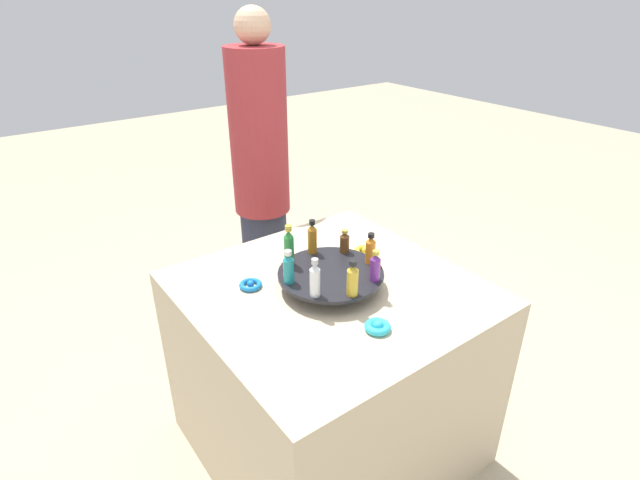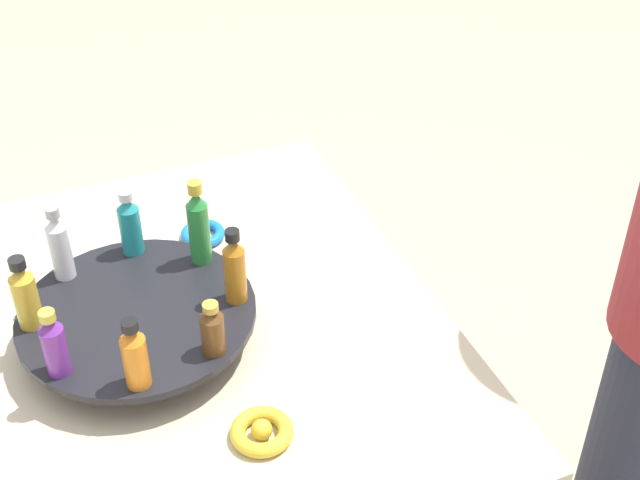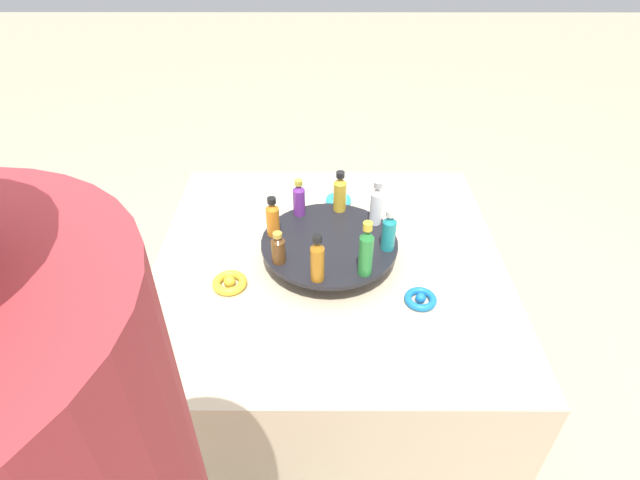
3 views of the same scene
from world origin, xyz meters
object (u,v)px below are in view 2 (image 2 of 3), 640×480
Objects in this scene: bottle_amber at (235,268)px; ribbon_bow_gold at (262,431)px; bottle_gold at (25,295)px; bottle_brown at (213,330)px; bottle_teal at (130,224)px; bottle_orange at (135,356)px; ribbon_bow_blue at (203,234)px; bottle_green at (198,225)px; bottle_clear at (59,245)px; bottle_purple at (54,344)px; display_stand at (138,319)px.

ribbon_bow_gold is (-0.04, -0.22, -0.11)m from bottle_amber.
bottle_brown is at bearing -34.11° from bottle_gold.
bottle_gold is (-0.18, -0.12, 0.00)m from bottle_teal.
bottle_orange is at bearing -101.61° from bottle_teal.
ribbon_bow_blue is at bearing 83.26° from ribbon_bow_gold.
bottle_green is at bearing 78.39° from bottle_brown.
bottle_teal is at bearing 100.89° from bottle_brown.
bottle_amber is 0.25m from ribbon_bow_gold.
bottle_gold is at bearing -124.11° from bottle_clear.
bottle_teal is at bearing 123.39° from bottle_amber.
bottle_green is 1.88× the size of ribbon_bow_blue.
bottle_green reaches higher than bottle_gold.
bottle_green reaches higher than bottle_brown.
bottle_clear is 1.65× the size of ribbon_bow_blue.
bottle_gold is at bearing 100.89° from bottle_purple.
display_stand is 4.13× the size of bottle_brown.
bottle_gold is 0.12m from bottle_purple.
bottle_gold is at bearing 132.28° from ribbon_bow_gold.
bottle_orange reaches higher than display_stand.
display_stand is 2.97× the size of bottle_gold.
bottle_gold is at bearing 145.89° from bottle_brown.
display_stand is at bearing 33.39° from bottle_purple.
bottle_clear reaches higher than bottle_teal.
bottle_amber is 1.18× the size of bottle_purple.
bottle_green reaches higher than bottle_orange.
bottle_brown is 0.21m from bottle_purple.
bottle_orange is at bearing -124.11° from bottle_green.
bottle_orange is at bearing -146.61° from bottle_amber.
bottle_clear is at bearing 145.89° from bottle_amber.
bottle_teal reaches higher than ribbon_bow_blue.
bottle_purple is 1.38× the size of ribbon_bow_blue.
bottle_amber is 0.28m from bottle_purple.
bottle_green is 0.21m from bottle_clear.
bottle_amber is at bearing -79.11° from bottle_green.
bottle_brown is at bearing -101.61° from bottle_green.
bottle_gold is at bearing 168.39° from display_stand.
bottle_teal reaches higher than bottle_purple.
bottle_green is (0.16, 0.23, 0.02)m from bottle_orange.
bottle_clear is at bearing 123.39° from bottle_brown.
bottle_teal is (-0.12, 0.18, -0.01)m from bottle_amber.
bottle_gold is at bearing 168.39° from bottle_amber.
display_stand is at bearing -146.61° from bottle_green.
bottle_amber is 0.27m from ribbon_bow_blue.
bottle_purple is at bearing -146.61° from bottle_green.
bottle_brown reaches higher than ribbon_bow_blue.
bottle_teal is 1.06× the size of bottle_purple.
display_stand is at bearing -11.61° from bottle_gold.
ribbon_bow_gold is at bearing -93.12° from bottle_green.
bottle_brown is 0.68× the size of bottle_amber.
bottle_purple is 0.43m from ribbon_bow_blue.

